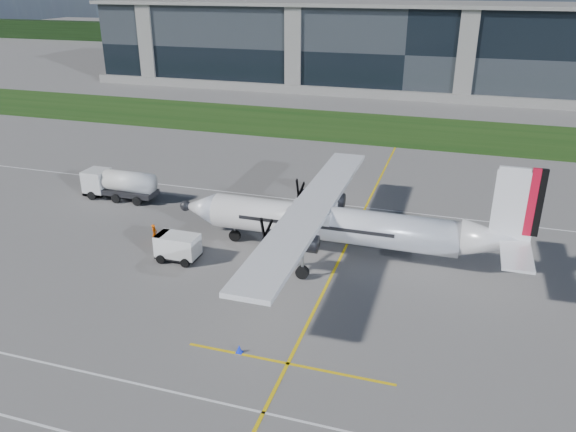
{
  "coord_description": "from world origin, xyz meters",
  "views": [
    {
      "loc": [
        10.65,
        -30.22,
        19.73
      ],
      "look_at": [
        -1.16,
        7.24,
        3.0
      ],
      "focal_mm": 35.0,
      "sensor_mm": 36.0,
      "label": 1
    }
  ],
  "objects_px": {
    "turboprop_aircraft": "(345,206)",
    "fuel_tanker_truck": "(115,184)",
    "ground_crew_person": "(154,232)",
    "safety_cone_nose_port": "(190,239)",
    "safety_cone_portwing": "(239,349)",
    "safety_cone_fwd": "(172,231)",
    "baggage_tug": "(178,248)",
    "safety_cone_stbdwing": "(343,187)"
  },
  "relations": [
    {
      "from": "fuel_tanker_truck",
      "to": "safety_cone_portwing",
      "type": "bearing_deg",
      "value": -42.87
    },
    {
      "from": "turboprop_aircraft",
      "to": "safety_cone_fwd",
      "type": "relative_size",
      "value": 55.46
    },
    {
      "from": "safety_cone_portwing",
      "to": "safety_cone_nose_port",
      "type": "distance_m",
      "value": 15.51
    },
    {
      "from": "safety_cone_portwing",
      "to": "safety_cone_stbdwing",
      "type": "height_order",
      "value": "same"
    },
    {
      "from": "turboprop_aircraft",
      "to": "safety_cone_stbdwing",
      "type": "height_order",
      "value": "turboprop_aircraft"
    },
    {
      "from": "safety_cone_fwd",
      "to": "safety_cone_portwing",
      "type": "bearing_deg",
      "value": -49.29
    },
    {
      "from": "ground_crew_person",
      "to": "safety_cone_nose_port",
      "type": "height_order",
      "value": "ground_crew_person"
    },
    {
      "from": "baggage_tug",
      "to": "safety_cone_nose_port",
      "type": "height_order",
      "value": "baggage_tug"
    },
    {
      "from": "turboprop_aircraft",
      "to": "safety_cone_stbdwing",
      "type": "distance_m",
      "value": 15.33
    },
    {
      "from": "safety_cone_portwing",
      "to": "safety_cone_stbdwing",
      "type": "bearing_deg",
      "value": 90.31
    },
    {
      "from": "ground_crew_person",
      "to": "safety_cone_fwd",
      "type": "distance_m",
      "value": 2.14
    },
    {
      "from": "turboprop_aircraft",
      "to": "safety_cone_nose_port",
      "type": "distance_m",
      "value": 13.03
    },
    {
      "from": "safety_cone_nose_port",
      "to": "turboprop_aircraft",
      "type": "bearing_deg",
      "value": 5.68
    },
    {
      "from": "fuel_tanker_truck",
      "to": "ground_crew_person",
      "type": "xyz_separation_m",
      "value": [
        8.68,
        -7.78,
        -0.48
      ]
    },
    {
      "from": "safety_cone_portwing",
      "to": "fuel_tanker_truck",
      "type": "bearing_deg",
      "value": 137.13
    },
    {
      "from": "fuel_tanker_truck",
      "to": "safety_cone_fwd",
      "type": "bearing_deg",
      "value": -32.46
    },
    {
      "from": "ground_crew_person",
      "to": "safety_cone_nose_port",
      "type": "distance_m",
      "value": 2.82
    },
    {
      "from": "safety_cone_nose_port",
      "to": "safety_cone_fwd",
      "type": "height_order",
      "value": "same"
    },
    {
      "from": "turboprop_aircraft",
      "to": "ground_crew_person",
      "type": "relative_size",
      "value": 14.73
    },
    {
      "from": "safety_cone_portwing",
      "to": "safety_cone_fwd",
      "type": "bearing_deg",
      "value": 130.71
    },
    {
      "from": "turboprop_aircraft",
      "to": "fuel_tanker_truck",
      "type": "xyz_separation_m",
      "value": [
        -23.56,
        5.47,
        -2.74
      ]
    },
    {
      "from": "safety_cone_nose_port",
      "to": "ground_crew_person",
      "type": "bearing_deg",
      "value": -156.77
    },
    {
      "from": "fuel_tanker_truck",
      "to": "safety_cone_portwing",
      "type": "height_order",
      "value": "fuel_tanker_truck"
    },
    {
      "from": "ground_crew_person",
      "to": "safety_cone_stbdwing",
      "type": "distance_m",
      "value": 20.49
    },
    {
      "from": "safety_cone_nose_port",
      "to": "baggage_tug",
      "type": "bearing_deg",
      "value": -78.15
    },
    {
      "from": "safety_cone_fwd",
      "to": "safety_cone_stbdwing",
      "type": "relative_size",
      "value": 1.0
    },
    {
      "from": "ground_crew_person",
      "to": "safety_cone_nose_port",
      "type": "xyz_separation_m",
      "value": [
        2.51,
        1.08,
        -0.69
      ]
    },
    {
      "from": "fuel_tanker_truck",
      "to": "safety_cone_stbdwing",
      "type": "relative_size",
      "value": 15.16
    },
    {
      "from": "fuel_tanker_truck",
      "to": "safety_cone_portwing",
      "type": "distance_m",
      "value": 28.06
    },
    {
      "from": "safety_cone_portwing",
      "to": "safety_cone_nose_port",
      "type": "bearing_deg",
      "value": 127.09
    },
    {
      "from": "fuel_tanker_truck",
      "to": "baggage_tug",
      "type": "bearing_deg",
      "value": -39.6
    },
    {
      "from": "ground_crew_person",
      "to": "baggage_tug",
      "type": "bearing_deg",
      "value": -130.32
    },
    {
      "from": "ground_crew_person",
      "to": "safety_cone_stbdwing",
      "type": "relative_size",
      "value": 3.76
    },
    {
      "from": "baggage_tug",
      "to": "safety_cone_stbdwing",
      "type": "relative_size",
      "value": 6.75
    },
    {
      "from": "fuel_tanker_truck",
      "to": "ground_crew_person",
      "type": "relative_size",
      "value": 4.03
    },
    {
      "from": "fuel_tanker_truck",
      "to": "safety_cone_nose_port",
      "type": "xyz_separation_m",
      "value": [
        11.19,
        -6.7,
        -1.17
      ]
    },
    {
      "from": "turboprop_aircraft",
      "to": "ground_crew_person",
      "type": "distance_m",
      "value": 15.4
    },
    {
      "from": "safety_cone_nose_port",
      "to": "safety_cone_portwing",
      "type": "bearing_deg",
      "value": -52.91
    },
    {
      "from": "turboprop_aircraft",
      "to": "safety_cone_stbdwing",
      "type": "relative_size",
      "value": 55.46
    },
    {
      "from": "safety_cone_portwing",
      "to": "safety_cone_nose_port",
      "type": "height_order",
      "value": "same"
    },
    {
      "from": "fuel_tanker_truck",
      "to": "turboprop_aircraft",
      "type": "bearing_deg",
      "value": -13.07
    },
    {
      "from": "safety_cone_portwing",
      "to": "baggage_tug",
      "type": "bearing_deg",
      "value": 133.17
    }
  ]
}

